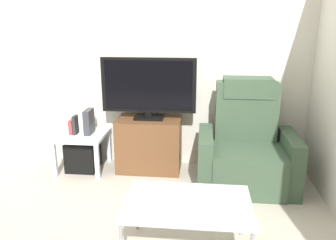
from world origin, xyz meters
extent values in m
plane|color=#B2A899|center=(0.00, 0.00, 0.00)|extent=(6.40, 6.40, 0.00)
cube|color=beige|center=(0.00, 1.13, 1.30)|extent=(6.40, 0.06, 2.60)
cube|color=brown|center=(0.09, 0.86, 0.30)|extent=(0.71, 0.42, 0.60)
cube|color=black|center=(0.09, 0.66, 0.42)|extent=(0.65, 0.02, 0.02)
cube|color=black|center=(0.09, 0.71, 0.45)|extent=(0.34, 0.11, 0.04)
cube|color=black|center=(0.09, 0.88, 0.61)|extent=(0.32, 0.20, 0.03)
cube|color=black|center=(0.09, 0.88, 0.65)|extent=(0.06, 0.04, 0.05)
cube|color=black|center=(0.09, 0.88, 0.97)|extent=(1.03, 0.05, 0.59)
cube|color=black|center=(0.09, 0.85, 0.97)|extent=(0.95, 0.01, 0.53)
cube|color=#384C38|center=(1.13, 0.55, 0.21)|extent=(0.70, 0.72, 0.42)
cube|color=#384C38|center=(1.13, 0.82, 0.73)|extent=(0.64, 0.20, 0.62)
cube|color=#384C38|center=(1.13, 0.84, 0.98)|extent=(0.50, 0.26, 0.20)
cube|color=#384C38|center=(0.71, 0.55, 0.28)|extent=(0.14, 0.68, 0.56)
cube|color=#384C38|center=(1.55, 0.55, 0.28)|extent=(0.14, 0.68, 0.56)
cube|color=silver|center=(-0.67, 0.79, 0.41)|extent=(0.54, 0.54, 0.04)
cube|color=silver|center=(-0.91, 0.55, 0.20)|extent=(0.04, 0.04, 0.39)
cube|color=silver|center=(-0.43, 0.55, 0.20)|extent=(0.04, 0.04, 0.39)
cube|color=silver|center=(-0.91, 1.03, 0.20)|extent=(0.04, 0.04, 0.39)
cube|color=silver|center=(-0.43, 1.03, 0.20)|extent=(0.04, 0.04, 0.39)
cube|color=black|center=(-0.67, 0.79, 0.17)|extent=(0.34, 0.34, 0.34)
cube|color=red|center=(-0.77, 0.77, 0.51)|extent=(0.04, 0.11, 0.16)
cube|color=#262626|center=(-0.73, 0.77, 0.53)|extent=(0.03, 0.11, 0.21)
cube|color=#333338|center=(-0.58, 0.80, 0.56)|extent=(0.07, 0.20, 0.28)
cube|color=#B2C6C1|center=(0.59, -0.59, 0.41)|extent=(0.90, 0.60, 0.02)
cylinder|color=gray|center=(0.17, -0.32, 0.20)|extent=(0.02, 0.02, 0.40)
cylinder|color=gray|center=(1.01, -0.32, 0.20)|extent=(0.02, 0.02, 0.40)
cube|color=#B7B7BC|center=(0.69, -0.64, 0.43)|extent=(0.15, 0.16, 0.01)
camera|label=1|loc=(0.67, -2.77, 1.67)|focal=36.98mm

